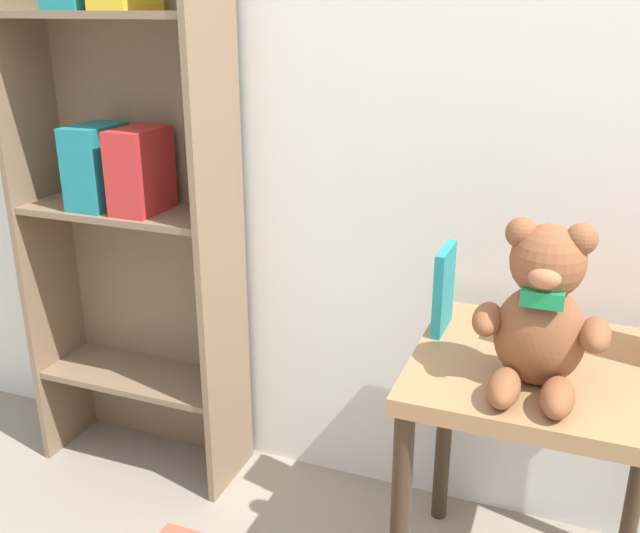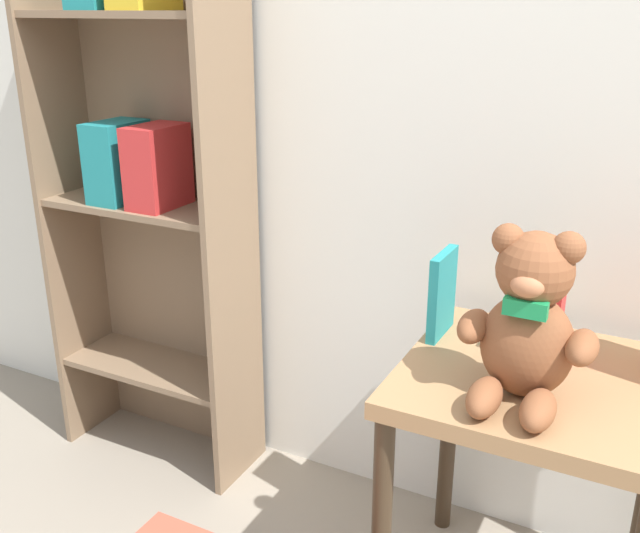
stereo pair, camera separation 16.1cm
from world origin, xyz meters
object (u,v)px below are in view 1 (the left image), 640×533
at_px(teddy_bear, 541,314).
at_px(book_standing_red, 553,306).
at_px(book_standing_teal, 444,289).
at_px(display_table, 540,408).
at_px(bookshelf_side, 129,174).

distance_m(teddy_bear, book_standing_red, 0.19).
xyz_separation_m(teddy_bear, book_standing_teal, (-0.22, 0.19, -0.05)).
relative_size(display_table, book_standing_red, 3.32).
relative_size(teddy_bear, book_standing_red, 1.75).
bearing_deg(teddy_bear, display_table, 81.94).
bearing_deg(book_standing_red, teddy_bear, -96.91).
bearing_deg(book_standing_red, bookshelf_side, 171.54).
xyz_separation_m(book_standing_teal, book_standing_red, (0.23, -0.00, -0.00)).
xyz_separation_m(display_table, book_standing_teal, (-0.23, 0.09, 0.20)).
bearing_deg(book_standing_red, display_table, -92.53).
height_order(bookshelf_side, book_standing_teal, bookshelf_side).
height_order(bookshelf_side, teddy_bear, bookshelf_side).
bearing_deg(display_table, teddy_bear, -98.06).
height_order(bookshelf_side, book_standing_red, bookshelf_side).
bearing_deg(bookshelf_side, book_standing_teal, -7.20).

